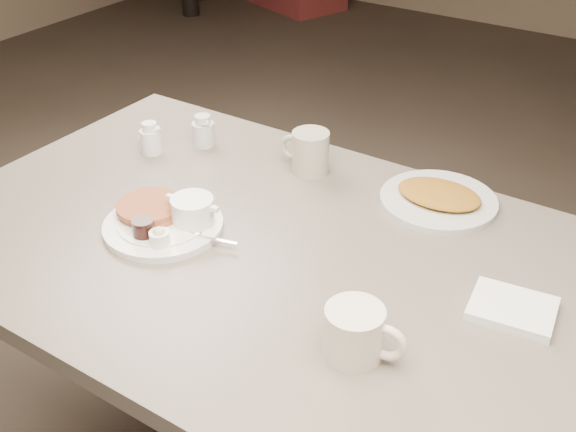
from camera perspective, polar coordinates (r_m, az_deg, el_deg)
The scene contains 8 objects.
diner_table at distance 1.50m, azimuth -0.42°, elevation -8.06°, with size 1.50×0.90×0.75m.
main_plate at distance 1.48m, azimuth -9.75°, elevation -0.18°, with size 0.31×0.28×0.07m.
coffee_mug_near at distance 1.15m, azimuth 5.53°, elevation -9.31°, with size 0.14×0.11×0.09m.
napkin at distance 1.31m, azimuth 17.61°, elevation -7.15°, with size 0.16×0.13×0.02m.
coffee_mug_far at distance 1.65m, azimuth 1.72°, elevation 5.19°, with size 0.13×0.09×0.10m.
creamer_left at distance 1.77m, azimuth -11.01°, elevation 6.11°, with size 0.08×0.06×0.08m.
creamer_right at distance 1.79m, azimuth -6.84°, elevation 6.77°, with size 0.07×0.06×0.08m.
hash_plate at distance 1.57m, azimuth 12.03°, elevation 1.39°, with size 0.26×0.26×0.04m.
Camera 1 is at (0.64, -0.95, 1.56)m, focal length 44.16 mm.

